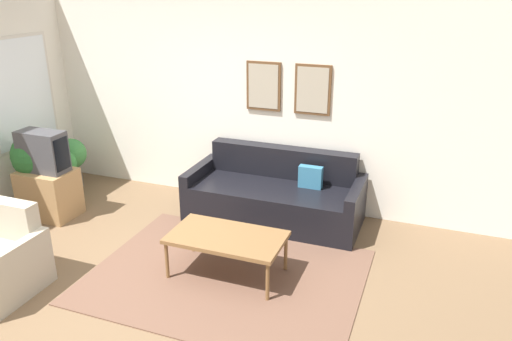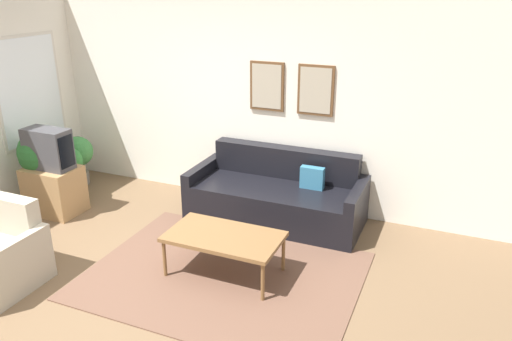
{
  "view_description": "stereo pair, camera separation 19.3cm",
  "coord_description": "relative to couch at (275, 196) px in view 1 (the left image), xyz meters",
  "views": [
    {
      "loc": [
        2.55,
        -3.29,
        2.78
      ],
      "look_at": [
        0.79,
        1.4,
        0.85
      ],
      "focal_mm": 35.0,
      "sensor_mm": 36.0,
      "label": 1
    },
    {
      "loc": [
        2.73,
        -3.22,
        2.78
      ],
      "look_at": [
        0.79,
        1.4,
        0.85
      ],
      "focal_mm": 35.0,
      "sensor_mm": 36.0,
      "label": 2
    }
  ],
  "objects": [
    {
      "name": "coffee_table",
      "position": [
        -0.05,
        -1.36,
        0.11
      ],
      "size": [
        1.13,
        0.63,
        0.44
      ],
      "color": "brown",
      "rests_on": "ground_plane"
    },
    {
      "name": "wall_back",
      "position": [
        -0.8,
        0.47,
        1.06
      ],
      "size": [
        8.0,
        0.09,
        2.7
      ],
      "color": "white",
      "rests_on": "ground_plane"
    },
    {
      "name": "ground_plane",
      "position": [
        -0.81,
        -2.01,
        -0.3
      ],
      "size": [
        16.0,
        16.0,
        0.0
      ],
      "primitive_type": "plane",
      "color": "brown"
    },
    {
      "name": "tv_stand",
      "position": [
        -2.65,
        -0.9,
        0.0
      ],
      "size": [
        0.65,
        0.48,
        0.6
      ],
      "color": "#A87F51",
      "rests_on": "ground_plane"
    },
    {
      "name": "potted_plant_tall",
      "position": [
        -2.86,
        -0.77,
        0.41
      ],
      "size": [
        0.64,
        0.64,
        1.05
      ],
      "color": "#383D42",
      "rests_on": "ground_plane"
    },
    {
      "name": "area_rug",
      "position": [
        -0.04,
        -1.4,
        -0.29
      ],
      "size": [
        2.65,
        2.01,
        0.01
      ],
      "color": "brown",
      "rests_on": "ground_plane"
    },
    {
      "name": "potted_plant_by_window",
      "position": [
        -3.01,
        -0.04,
        0.16
      ],
      "size": [
        0.42,
        0.42,
        0.71
      ],
      "color": "slate",
      "rests_on": "ground_plane"
    },
    {
      "name": "couch",
      "position": [
        0.0,
        0.0,
        0.0
      ],
      "size": [
        2.1,
        0.9,
        0.84
      ],
      "color": "black",
      "rests_on": "ground_plane"
    },
    {
      "name": "potted_plant_small",
      "position": [
        -2.88,
        -0.39,
        0.11
      ],
      "size": [
        0.39,
        0.39,
        0.67
      ],
      "color": "slate",
      "rests_on": "ground_plane"
    },
    {
      "name": "tv",
      "position": [
        -2.65,
        -0.9,
        0.55
      ],
      "size": [
        0.58,
        0.28,
        0.5
      ],
      "color": "#424247",
      "rests_on": "tv_stand"
    }
  ]
}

